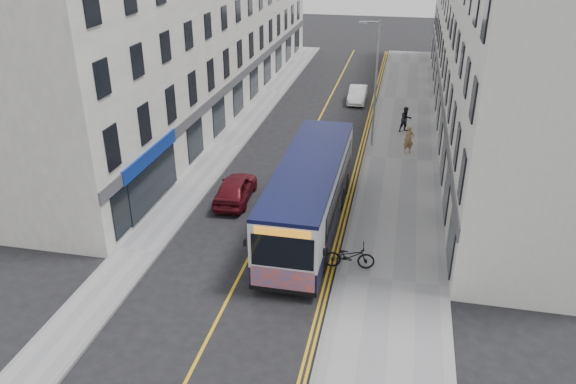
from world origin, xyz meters
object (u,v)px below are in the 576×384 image
at_px(streetlamp, 375,80).
at_px(pedestrian_near, 409,140).
at_px(bicycle, 349,256).
at_px(pedestrian_far, 406,119).
at_px(car_white, 357,94).
at_px(city_bus, 310,192).
at_px(car_maroon, 235,188).

distance_m(streetlamp, pedestrian_near, 4.26).
relative_size(bicycle, pedestrian_far, 1.21).
bearing_deg(car_white, city_bus, -91.17).
height_order(car_white, car_maroon, car_maroon).
bearing_deg(pedestrian_far, city_bus, -134.54).
relative_size(city_bus, car_white, 3.07).
relative_size(bicycle, pedestrian_near, 1.21).
bearing_deg(pedestrian_far, pedestrian_near, -114.64).
bearing_deg(city_bus, car_maroon, 154.62).
xyz_separation_m(streetlamp, city_bus, (-2.05, -11.43, -2.51)).
xyz_separation_m(pedestrian_near, car_maroon, (-8.74, -8.42, -0.29)).
distance_m(pedestrian_far, car_maroon, 15.07).
xyz_separation_m(bicycle, pedestrian_far, (1.90, 17.73, 0.32)).
bearing_deg(streetlamp, car_white, 100.59).
relative_size(city_bus, car_maroon, 2.85).
bearing_deg(city_bus, pedestrian_far, 73.90).
height_order(pedestrian_far, car_maroon, pedestrian_far).
height_order(city_bus, pedestrian_near, city_bus).
distance_m(pedestrian_near, car_white, 11.59).
bearing_deg(bicycle, pedestrian_near, -14.90).
bearing_deg(pedestrian_near, car_white, 90.38).
xyz_separation_m(bicycle, car_maroon, (-6.57, 5.28, 0.03)).
height_order(streetlamp, car_white, streetlamp).
xyz_separation_m(streetlamp, pedestrian_far, (2.13, 3.06, -3.39)).
bearing_deg(pedestrian_far, streetlamp, -153.25).
distance_m(pedestrian_near, car_maroon, 12.14).
xyz_separation_m(pedestrian_near, car_white, (-4.23, 10.79, -0.36)).
bearing_deg(streetlamp, pedestrian_near, -22.02).
height_order(city_bus, car_white, city_bus).
height_order(pedestrian_near, car_white, pedestrian_near).
distance_m(bicycle, car_white, 24.57).
xyz_separation_m(pedestrian_near, pedestrian_far, (-0.27, 4.03, 0.00)).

